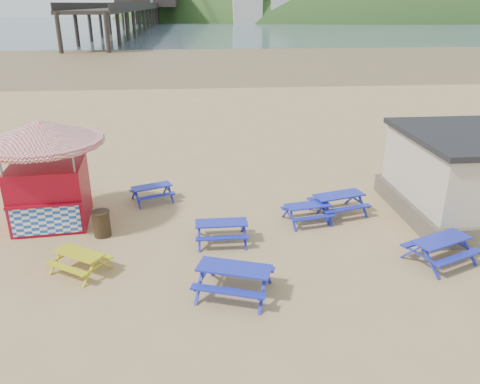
{
  "coord_description": "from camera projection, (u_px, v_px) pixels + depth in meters",
  "views": [
    {
      "loc": [
        -0.66,
        -14.31,
        7.44
      ],
      "look_at": [
        0.82,
        1.5,
        1.0
      ],
      "focal_mm": 35.0,
      "sensor_mm": 36.0,
      "label": 1
    }
  ],
  "objects": [
    {
      "name": "picnic_table_blue_a",
      "position": [
        152.0,
        193.0,
        18.8
      ],
      "size": [
        1.9,
        1.73,
        0.65
      ],
      "rotation": [
        0.0,
        0.0,
        0.38
      ],
      "color": "#2616B5",
      "rests_on": "ground"
    },
    {
      "name": "headland_town",
      "position": [
        372.0,
        39.0,
        239.47
      ],
      "size": [
        264.0,
        144.0,
        108.0
      ],
      "color": "#2D4C1E",
      "rests_on": "ground"
    },
    {
      "name": "sea",
      "position": [
        195.0,
        24.0,
        172.91
      ],
      "size": [
        400.0,
        400.0,
        0.0
      ],
      "primitive_type": "plane",
      "color": "#435460",
      "rests_on": "ground"
    },
    {
      "name": "picnic_table_blue_e",
      "position": [
        234.0,
        280.0,
        12.74
      ],
      "size": [
        2.4,
        2.17,
        0.83
      ],
      "rotation": [
        0.0,
        0.0,
        -0.33
      ],
      "color": "#2616B5",
      "rests_on": "ground"
    },
    {
      "name": "wet_sand",
      "position": [
        199.0,
        59.0,
        66.8
      ],
      "size": [
        400.0,
        400.0,
        0.0
      ],
      "primitive_type": "plane",
      "color": "olive",
      "rests_on": "ground"
    },
    {
      "name": "litter_bin",
      "position": [
        102.0,
        223.0,
        15.92
      ],
      "size": [
        0.62,
        0.62,
        0.91
      ],
      "color": "#362C19",
      "rests_on": "ground"
    },
    {
      "name": "ground",
      "position": [
        220.0,
        236.0,
        16.05
      ],
      "size": [
        400.0,
        400.0,
        0.0
      ],
      "primitive_type": "plane",
      "color": "tan",
      "rests_on": "ground"
    },
    {
      "name": "picnic_table_blue_b",
      "position": [
        338.0,
        204.0,
        17.61
      ],
      "size": [
        2.23,
        1.97,
        0.79
      ],
      "rotation": [
        0.0,
        0.0,
        0.27
      ],
      "color": "#2616B5",
      "rests_on": "ground"
    },
    {
      "name": "pier",
      "position": [
        147.0,
        8.0,
        176.91
      ],
      "size": [
        24.0,
        220.0,
        39.29
      ],
      "color": "black",
      "rests_on": "ground"
    },
    {
      "name": "ice_cream_kiosk",
      "position": [
        45.0,
        159.0,
        16.23
      ],
      "size": [
        4.63,
        4.63,
        3.79
      ],
      "rotation": [
        0.0,
        0.0,
        0.1
      ],
      "color": "maroon",
      "rests_on": "ground"
    },
    {
      "name": "picnic_table_blue_d",
      "position": [
        222.0,
        232.0,
        15.55
      ],
      "size": [
        1.72,
        1.39,
        0.72
      ],
      "rotation": [
        0.0,
        0.0,
        -0.0
      ],
      "color": "#2616B5",
      "rests_on": "ground"
    },
    {
      "name": "picnic_table_blue_f",
      "position": [
        440.0,
        250.0,
        14.32
      ],
      "size": [
        2.32,
        2.12,
        0.79
      ],
      "rotation": [
        0.0,
        0.0,
        0.4
      ],
      "color": "#2616B5",
      "rests_on": "ground"
    },
    {
      "name": "picnic_table_yellow",
      "position": [
        80.0,
        262.0,
        13.82
      ],
      "size": [
        1.96,
        1.88,
        0.64
      ],
      "rotation": [
        0.0,
        0.0,
        -0.58
      ],
      "color": "#AFB209",
      "rests_on": "ground"
    },
    {
      "name": "picnic_table_blue_c",
      "position": [
        308.0,
        213.0,
        16.98
      ],
      "size": [
        1.85,
        1.6,
        0.68
      ],
      "rotation": [
        0.0,
        0.0,
        0.19
      ],
      "color": "#2616B5",
      "rests_on": "ground"
    }
  ]
}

